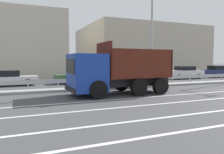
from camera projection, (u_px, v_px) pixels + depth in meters
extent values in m
plane|color=#424244|center=(112.00, 92.00, 14.83)|extent=(320.00, 320.00, 0.00)
cube|color=silver|center=(134.00, 98.00, 12.48)|extent=(61.61, 0.16, 0.01)
cube|color=silver|center=(154.00, 104.00, 10.65)|extent=(61.61, 0.16, 0.01)
cube|color=silver|center=(186.00, 115.00, 8.58)|extent=(61.61, 0.16, 0.01)
cube|color=silver|center=(220.00, 126.00, 7.13)|extent=(61.61, 0.16, 0.01)
cube|color=gray|center=(103.00, 88.00, 16.53)|extent=(33.89, 1.10, 0.18)
cube|color=#9EA0A5|center=(98.00, 80.00, 17.50)|extent=(61.61, 0.04, 0.32)
cylinder|color=#ADADB2|center=(28.00, 87.00, 15.48)|extent=(0.09, 0.09, 0.62)
cylinder|color=#ADADB2|center=(58.00, 85.00, 16.30)|extent=(0.09, 0.09, 0.62)
cylinder|color=#ADADB2|center=(85.00, 84.00, 17.12)|extent=(0.09, 0.09, 0.62)
cylinder|color=#ADADB2|center=(110.00, 83.00, 17.93)|extent=(0.09, 0.09, 0.62)
cylinder|color=#ADADB2|center=(133.00, 82.00, 18.75)|extent=(0.09, 0.09, 0.62)
cylinder|color=#ADADB2|center=(153.00, 81.00, 19.56)|extent=(0.09, 0.09, 0.62)
cylinder|color=#ADADB2|center=(172.00, 80.00, 20.38)|extent=(0.09, 0.09, 0.62)
cylinder|color=#ADADB2|center=(190.00, 80.00, 21.20)|extent=(0.09, 0.09, 0.62)
cylinder|color=#ADADB2|center=(206.00, 79.00, 22.01)|extent=(0.09, 0.09, 0.62)
cylinder|color=#ADADB2|center=(221.00, 78.00, 22.83)|extent=(0.09, 0.09, 0.62)
cube|color=#19389E|center=(87.00, 73.00, 13.11)|extent=(2.00, 2.51, 2.22)
cube|color=black|center=(70.00, 66.00, 12.68)|extent=(0.07, 2.13, 0.84)
cube|color=black|center=(70.00, 89.00, 12.76)|extent=(0.14, 2.43, 0.24)
cube|color=black|center=(134.00, 81.00, 14.47)|extent=(4.59, 1.44, 0.53)
cube|color=#511E14|center=(134.00, 76.00, 14.44)|extent=(4.43, 2.45, 0.12)
cube|color=#511E14|center=(143.00, 63.00, 13.34)|extent=(4.39, 0.17, 1.68)
cube|color=#511E14|center=(126.00, 63.00, 15.42)|extent=(4.39, 0.17, 1.68)
cube|color=#511E14|center=(104.00, 59.00, 13.50)|extent=(0.14, 2.38, 2.10)
cube|color=#511E14|center=(161.00, 63.00, 15.24)|extent=(0.14, 2.38, 1.68)
cylinder|color=black|center=(98.00, 90.00, 12.18)|extent=(1.05, 0.34, 1.04)
cylinder|color=black|center=(85.00, 85.00, 14.40)|extent=(1.05, 0.34, 1.04)
cylinder|color=black|center=(139.00, 87.00, 13.24)|extent=(1.05, 0.34, 1.04)
cylinder|color=black|center=(121.00, 84.00, 15.46)|extent=(1.05, 0.34, 1.04)
cylinder|color=black|center=(161.00, 86.00, 13.88)|extent=(1.05, 0.34, 1.04)
cylinder|color=black|center=(141.00, 83.00, 16.10)|extent=(1.05, 0.34, 1.04)
cylinder|color=white|center=(135.00, 86.00, 17.61)|extent=(0.16, 0.16, 0.30)
cylinder|color=black|center=(135.00, 82.00, 17.59)|extent=(0.16, 0.16, 0.30)
cylinder|color=white|center=(135.00, 78.00, 17.57)|extent=(0.16, 0.16, 0.30)
cylinder|color=black|center=(135.00, 74.00, 17.54)|extent=(0.16, 0.16, 0.30)
cylinder|color=white|center=(135.00, 71.00, 17.52)|extent=(0.16, 0.16, 0.30)
cylinder|color=#1E4CB2|center=(135.00, 65.00, 17.49)|extent=(0.63, 0.03, 0.63)
cylinder|color=white|center=(135.00, 65.00, 17.49)|extent=(0.68, 0.02, 0.68)
cylinder|color=#ADADB2|center=(152.00, 19.00, 17.64)|extent=(0.18, 0.18, 10.97)
cube|color=silver|center=(9.00, 79.00, 18.55)|extent=(4.67, 1.91, 0.52)
cube|color=black|center=(7.00, 73.00, 18.45)|extent=(2.00, 1.58, 0.52)
cylinder|color=black|center=(26.00, 81.00, 19.91)|extent=(0.61, 0.23, 0.60)
cylinder|color=black|center=(28.00, 83.00, 18.46)|extent=(0.61, 0.23, 0.60)
cube|color=#335B33|center=(79.00, 77.00, 20.94)|extent=(4.46, 2.00, 0.56)
cube|color=black|center=(80.00, 72.00, 20.96)|extent=(1.92, 1.66, 0.44)
cylinder|color=black|center=(67.00, 81.00, 19.61)|extent=(0.61, 0.23, 0.60)
cylinder|color=black|center=(63.00, 80.00, 21.12)|extent=(0.61, 0.23, 0.60)
cylinder|color=black|center=(95.00, 80.00, 20.80)|extent=(0.61, 0.23, 0.60)
cylinder|color=black|center=(89.00, 79.00, 22.31)|extent=(0.61, 0.23, 0.60)
cube|color=gray|center=(134.00, 74.00, 23.91)|extent=(4.63, 2.08, 0.71)
cube|color=black|center=(135.00, 69.00, 23.92)|extent=(1.97, 1.76, 0.55)
cylinder|color=black|center=(126.00, 79.00, 22.51)|extent=(0.61, 0.22, 0.60)
cylinder|color=black|center=(118.00, 78.00, 24.19)|extent=(0.61, 0.22, 0.60)
cylinder|color=black|center=(149.00, 78.00, 23.69)|extent=(0.61, 0.22, 0.60)
cylinder|color=black|center=(140.00, 77.00, 25.36)|extent=(0.61, 0.22, 0.60)
cube|color=silver|center=(184.00, 73.00, 26.21)|extent=(4.60, 2.15, 0.73)
cube|color=black|center=(185.00, 68.00, 26.21)|extent=(1.99, 1.75, 0.48)
cylinder|color=black|center=(179.00, 77.00, 24.96)|extent=(0.61, 0.24, 0.60)
cylinder|color=black|center=(170.00, 76.00, 26.62)|extent=(0.61, 0.24, 0.60)
cylinder|color=black|center=(198.00, 76.00, 25.86)|extent=(0.61, 0.24, 0.60)
cylinder|color=black|center=(189.00, 76.00, 27.52)|extent=(0.61, 0.24, 0.60)
cube|color=navy|center=(218.00, 72.00, 28.59)|extent=(4.59, 2.07, 0.71)
cube|color=black|center=(217.00, 68.00, 28.51)|extent=(1.98, 1.68, 0.54)
cylinder|color=black|center=(221.00, 74.00, 29.86)|extent=(0.61, 0.24, 0.60)
cylinder|color=black|center=(205.00, 75.00, 28.96)|extent=(0.61, 0.24, 0.60)
cylinder|color=black|center=(214.00, 76.00, 27.38)|extent=(0.61, 0.24, 0.60)
cube|color=#B7AD99|center=(138.00, 51.00, 39.00)|extent=(19.04, 15.67, 7.83)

